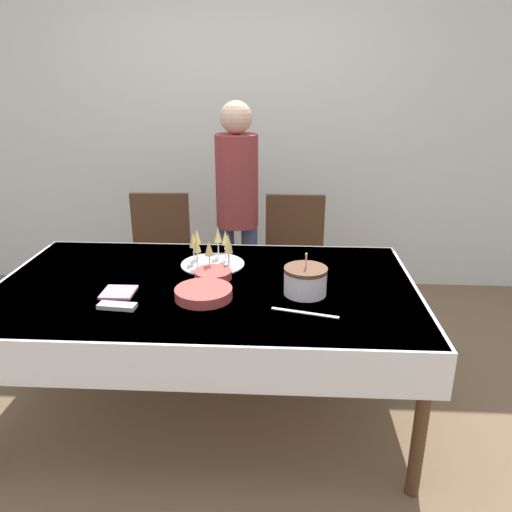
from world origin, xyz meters
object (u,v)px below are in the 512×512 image
plate_stack_dessert (213,274)px  birthday_cake (305,281)px  dining_chair_far_right (294,261)px  champagne_tray (213,250)px  dining_chair_far_left (160,258)px  person_standing (237,199)px  plate_stack_main (204,293)px

plate_stack_dessert → birthday_cake: bearing=-19.6°
birthday_cake → plate_stack_dessert: (-0.46, 0.16, -0.05)m
birthday_cake → dining_chair_far_right: bearing=91.6°
champagne_tray → plate_stack_dessert: size_ratio=1.81×
plate_stack_dessert → dining_chair_far_left: bearing=120.0°
dining_chair_far_right → person_standing: person_standing is taller
birthday_cake → plate_stack_main: (-0.47, -0.08, -0.04)m
birthday_cake → plate_stack_dessert: size_ratio=1.08×
champagne_tray → dining_chair_far_left: bearing=125.2°
champagne_tray → plate_stack_dessert: bearing=-82.2°
plate_stack_main → birthday_cake: bearing=9.1°
champagne_tray → plate_stack_main: bearing=-87.9°
dining_chair_far_right → plate_stack_main: bearing=-112.1°
plate_stack_dessert → dining_chair_far_right: bearing=63.1°
dining_chair_far_left → plate_stack_main: (0.48, -1.09, 0.24)m
champagne_tray → plate_stack_dessert: 0.20m
dining_chair_far_left → plate_stack_main: dining_chair_far_left is taller
plate_stack_main → person_standing: (0.05, 1.14, 0.17)m
dining_chair_far_right → birthday_cake: bearing=-88.4°
dining_chair_far_left → birthday_cake: bearing=-46.9°
birthday_cake → person_standing: size_ratio=0.13×
plate_stack_dessert → person_standing: 0.92m
person_standing → plate_stack_main: bearing=-92.7°
person_standing → birthday_cake: bearing=-68.6°
champagne_tray → person_standing: 0.72m
plate_stack_main → dining_chair_far_left: bearing=113.8°
plate_stack_main → champagne_tray: bearing=92.1°
person_standing → plate_stack_dessert: bearing=-92.8°
birthday_cake → person_standing: (-0.42, 1.07, 0.13)m
champagne_tray → plate_stack_main: size_ratio=1.29×
birthday_cake → plate_stack_dessert: 0.49m
dining_chair_far_right → plate_stack_dessert: 0.99m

